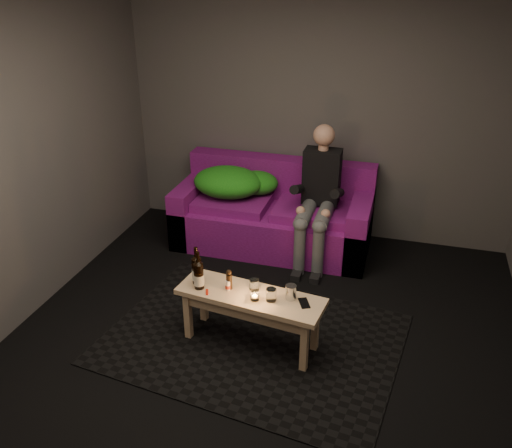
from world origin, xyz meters
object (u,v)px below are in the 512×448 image
Objects in this scene: person at (318,194)px; sofa at (274,216)px; beer_bottle_a at (197,270)px; beer_bottle_b at (199,275)px; steel_cup at (291,292)px; coffee_table at (250,303)px.

sofa is at bearing 161.29° from person.
beer_bottle_a reaches higher than beer_bottle_b.
steel_cup is at bearing -1.01° from beer_bottle_a.
coffee_table is 0.45m from beer_bottle_b.
person reaches higher than sofa.
steel_cup is at bearing 4.99° from coffee_table.
sofa is at bearing 108.40° from steel_cup.
steel_cup is (0.30, 0.03, 0.14)m from coffee_table.
steel_cup reaches higher than coffee_table.
sofa is 1.73m from beer_bottle_b.
person reaches higher than coffee_table.
coffee_table is at bearing -81.63° from sofa.
sofa is 0.63m from person.
sofa reaches higher than beer_bottle_a.
beer_bottle_a is at bearing 174.86° from coffee_table.
person is (0.47, -0.16, 0.38)m from sofa.
sofa is at bearing 84.92° from beer_bottle_b.
beer_bottle_a is 0.75m from steel_cup.
beer_bottle_b is (-0.40, -0.02, 0.20)m from coffee_table.
sofa reaches higher than steel_cup.
sofa is 6.37× the size of beer_bottle_a.
beer_bottle_a is (-0.67, -1.48, -0.11)m from person.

